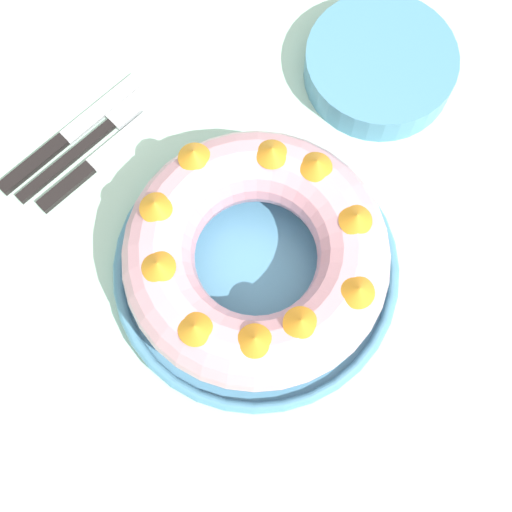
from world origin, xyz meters
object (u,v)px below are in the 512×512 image
Objects in this scene: serving_dish at (256,270)px; bundt_cake at (256,256)px; cake_knife at (89,168)px; serving_knife at (62,141)px; fork at (94,138)px; side_bowl at (380,66)px.

serving_dish is 0.05m from bundt_cake.
cake_knife is at bearing -167.13° from serving_dish.
serving_knife is (-0.27, -0.05, -0.06)m from bundt_cake.
bundt_cake reaches higher than serving_knife.
serving_dish is at bearing 9.30° from cake_knife.
serving_knife is 1.26× the size of cake_knife.
bundt_cake reaches higher than serving_dish.
serving_dish is 1.12× the size of bundt_cake.
serving_knife is at bearing -125.41° from fork.
serving_dish is 1.60× the size of fork.
serving_dish is 0.23m from cake_knife.
side_bowl reaches higher than serving_dish.
fork is at bearing -175.01° from bundt_cake.
serving_dish is 1.88× the size of cake_knife.
fork is at bearing -175.02° from serving_dish.
serving_knife is at bearing -169.35° from bundt_cake.
side_bowl is (0.15, 0.33, 0.02)m from cake_knife.
side_bowl reaches higher than fork.
bundt_cake is at bearing -74.72° from side_bowl.
cake_knife is (0.05, 0.00, 0.00)m from serving_knife.
serving_dish is at bearing 10.93° from serving_knife.
cake_knife is at bearing 0.38° from serving_knife.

